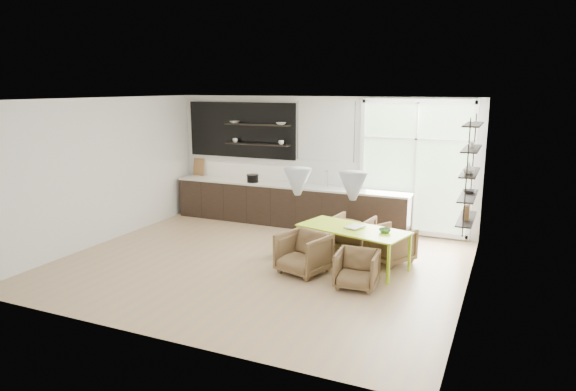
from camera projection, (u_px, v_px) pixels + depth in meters
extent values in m
cube|color=tan|center=(259.00, 264.00, 9.18)|extent=(7.00, 6.00, 0.01)
cube|color=silver|center=(319.00, 162.00, 11.56)|extent=(7.00, 0.02, 2.90)
cube|color=silver|center=(102.00, 171.00, 10.26)|extent=(0.02, 6.00, 2.90)
cube|color=silver|center=(471.00, 202.00, 7.49)|extent=(0.02, 6.00, 2.90)
cube|color=white|center=(257.00, 99.00, 8.58)|extent=(7.00, 6.00, 0.01)
cube|color=#B2D1A5|center=(415.00, 168.00, 10.68)|extent=(2.20, 0.02, 2.70)
cube|color=white|center=(415.00, 168.00, 10.66)|extent=(2.30, 0.08, 2.80)
cone|color=silver|center=(298.00, 182.00, 8.01)|extent=(0.44, 0.44, 0.42)
cone|color=silver|center=(353.00, 186.00, 7.66)|extent=(0.44, 0.44, 0.42)
cylinder|color=black|center=(298.00, 130.00, 7.85)|extent=(0.01, 0.01, 0.89)
cylinder|color=black|center=(355.00, 132.00, 7.49)|extent=(0.01, 0.01, 0.89)
cube|color=black|center=(288.00, 205.00, 11.71)|extent=(5.50, 0.65, 0.90)
cube|color=silver|center=(289.00, 185.00, 11.61)|extent=(5.54, 0.69, 0.04)
cube|color=silver|center=(294.00, 171.00, 11.84)|extent=(5.50, 0.02, 0.55)
cube|color=black|center=(242.00, 130.00, 12.16)|extent=(2.80, 0.06, 1.30)
cube|color=black|center=(257.00, 125.00, 11.81)|extent=(1.60, 0.28, 0.03)
cube|color=black|center=(258.00, 144.00, 11.90)|extent=(1.60, 0.28, 0.03)
cube|color=brown|center=(199.00, 167.00, 12.78)|extent=(0.30, 0.10, 0.42)
cylinder|color=silver|center=(328.00, 179.00, 11.30)|extent=(0.02, 0.02, 0.40)
imported|color=white|center=(235.00, 122.00, 12.04)|extent=(0.22, 0.22, 0.05)
imported|color=white|center=(281.00, 124.00, 11.56)|extent=(0.22, 0.22, 0.05)
imported|color=white|center=(235.00, 140.00, 12.12)|extent=(0.12, 0.12, 0.10)
imported|color=white|center=(281.00, 142.00, 11.65)|extent=(0.12, 0.12, 0.10)
cylinder|color=black|center=(253.00, 179.00, 11.84)|extent=(0.26, 0.26, 0.16)
cube|color=black|center=(466.00, 178.00, 8.03)|extent=(0.02, 0.02, 1.90)
cube|color=black|center=(473.00, 167.00, 9.11)|extent=(0.02, 0.02, 1.90)
cube|color=black|center=(466.00, 219.00, 8.74)|extent=(0.26, 1.20, 0.02)
cube|color=black|center=(468.00, 196.00, 8.65)|extent=(0.26, 1.20, 0.02)
cube|color=black|center=(470.00, 173.00, 8.57)|extent=(0.26, 1.20, 0.02)
cube|color=black|center=(471.00, 149.00, 8.49)|extent=(0.26, 1.20, 0.03)
cube|color=black|center=(473.00, 124.00, 8.40)|extent=(0.26, 1.20, 0.03)
imported|color=white|center=(469.00, 168.00, 8.32)|extent=(0.18, 0.18, 0.19)
imported|color=#333338|center=(469.00, 191.00, 8.82)|extent=(0.22, 0.22, 0.05)
imported|color=white|center=(472.00, 145.00, 8.56)|extent=(0.10, 0.10, 0.09)
cube|color=brown|center=(466.00, 213.00, 8.62)|extent=(0.10, 0.18, 0.24)
cube|color=#AEDD1B|center=(353.00, 229.00, 8.93)|extent=(2.05, 1.30, 0.03)
cube|color=#AEDD1B|center=(298.00, 244.00, 9.26)|extent=(0.05, 0.05, 0.66)
cube|color=#AEDD1B|center=(322.00, 234.00, 9.85)|extent=(0.05, 0.05, 0.66)
cube|color=#AEDD1B|center=(388.00, 265.00, 8.16)|extent=(0.05, 0.05, 0.66)
cube|color=#AEDD1B|center=(410.00, 253.00, 8.74)|extent=(0.05, 0.05, 0.66)
imported|color=brown|center=(352.00, 233.00, 9.91)|extent=(0.81, 0.83, 0.68)
imported|color=brown|center=(390.00, 244.00, 9.22)|extent=(0.96, 0.97, 0.65)
imported|color=brown|center=(304.00, 253.00, 8.66)|extent=(0.93, 0.95, 0.70)
imported|color=brown|center=(357.00, 269.00, 8.05)|extent=(0.68, 0.70, 0.59)
cylinder|color=black|center=(281.00, 236.00, 9.53)|extent=(0.29, 0.29, 0.02)
cylinder|color=black|center=(281.00, 250.00, 9.59)|extent=(0.31, 0.31, 0.01)
cylinder|color=black|center=(288.00, 247.00, 9.53)|extent=(0.01, 0.01, 0.38)
cylinder|color=black|center=(284.00, 244.00, 9.70)|extent=(0.01, 0.01, 0.38)
cylinder|color=black|center=(274.00, 245.00, 9.61)|extent=(0.01, 0.01, 0.38)
cylinder|color=black|center=(279.00, 248.00, 9.45)|extent=(0.01, 0.01, 0.38)
imported|color=white|center=(349.00, 226.00, 9.03)|extent=(0.35, 0.40, 0.03)
imported|color=#4D7D47|center=(385.00, 231.00, 8.67)|extent=(0.26, 0.26, 0.06)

